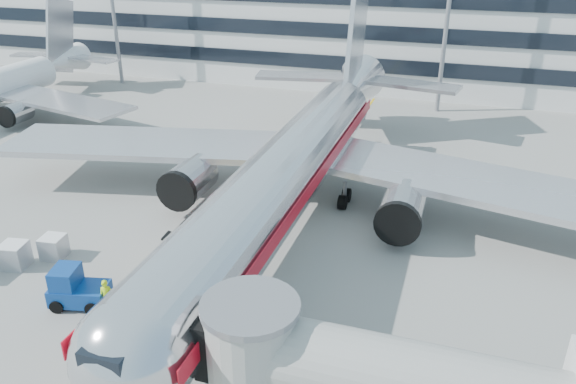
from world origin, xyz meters
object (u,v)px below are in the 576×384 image
(cargo_container_left, at_px, (15,255))
(ramp_worker, at_px, (107,297))
(cargo_container_right, at_px, (54,247))
(main_jet, at_px, (297,160))
(belt_loader, at_px, (191,259))
(baggage_tug, at_px, (76,289))

(cargo_container_left, relative_size, ramp_worker, 0.86)
(cargo_container_right, bearing_deg, main_jet, 40.24)
(belt_loader, xyz_separation_m, ramp_worker, (-2.31, -5.59, 0.41))
(baggage_tug, xyz_separation_m, ramp_worker, (2.10, -0.09, -0.01))
(belt_loader, xyz_separation_m, cargo_container_right, (-9.07, -1.64, 0.14))
(main_jet, xyz_separation_m, cargo_container_left, (-14.70, -12.79, -3.43))
(main_jet, bearing_deg, ramp_worker, -112.87)
(belt_loader, distance_m, cargo_container_left, 11.18)
(main_jet, distance_m, cargo_container_left, 19.78)
(main_jet, relative_size, belt_loader, 11.07)
(baggage_tug, bearing_deg, ramp_worker, -2.41)
(belt_loader, relative_size, cargo_container_left, 2.62)
(cargo_container_left, distance_m, ramp_worker, 8.65)
(main_jet, height_order, belt_loader, main_jet)
(cargo_container_left, bearing_deg, cargo_container_right, 46.88)
(baggage_tug, height_order, cargo_container_right, baggage_tug)
(belt_loader, xyz_separation_m, cargo_container_left, (-10.66, -3.34, 0.19))
(baggage_tug, height_order, cargo_container_left, baggage_tug)
(main_jet, distance_m, cargo_container_right, 17.52)
(ramp_worker, bearing_deg, cargo_container_left, 142.29)
(cargo_container_right, relative_size, ramp_worker, 0.76)
(main_jet, distance_m, baggage_tug, 17.47)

